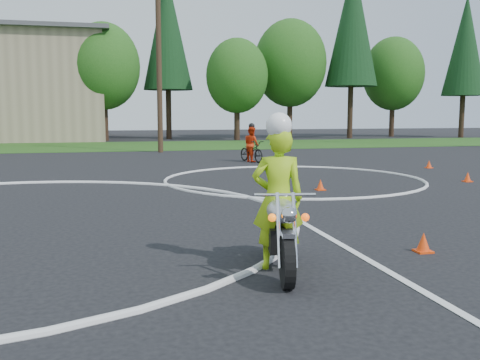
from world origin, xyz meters
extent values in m
cube|color=#1E4714|center=(0.00, 27.00, 0.01)|extent=(120.00, 10.00, 0.02)
torus|color=silver|center=(8.00, 8.00, 0.01)|extent=(8.10, 8.10, 0.10)
cube|color=silver|center=(6.00, -2.00, 0.01)|extent=(0.12, 10.00, 0.01)
cylinder|color=black|center=(4.49, -1.96, 0.32)|extent=(0.25, 0.66, 0.64)
cylinder|color=black|center=(4.77, -0.49, 0.32)|extent=(0.25, 0.66, 0.64)
cube|color=black|center=(4.64, -1.18, 0.43)|extent=(0.40, 0.63, 0.32)
ellipsoid|color=silver|center=(4.60, -1.39, 0.84)|extent=(0.51, 0.75, 0.30)
cube|color=black|center=(4.70, -0.86, 0.79)|extent=(0.39, 0.68, 0.11)
cylinder|color=white|center=(4.41, -1.86, 0.70)|extent=(0.12, 0.39, 0.86)
cylinder|color=silver|center=(4.60, -1.90, 0.70)|extent=(0.12, 0.39, 0.86)
cube|color=silver|center=(4.49, -1.99, 0.66)|extent=(0.19, 0.26, 0.05)
cylinder|color=silver|center=(4.54, -1.70, 1.09)|extent=(0.74, 0.18, 0.04)
sphere|color=#BABBC1|center=(4.47, -2.07, 0.91)|extent=(0.19, 0.19, 0.19)
sphere|color=orange|center=(4.29, -2.01, 0.88)|extent=(0.10, 0.10, 0.10)
sphere|color=#FF4F0C|center=(4.66, -2.08, 0.88)|extent=(0.10, 0.10, 0.10)
cylinder|color=silver|center=(4.89, -0.79, 0.32)|extent=(0.24, 0.86, 0.09)
imported|color=#A4D816|center=(4.63, -1.13, 0.95)|extent=(0.76, 0.58, 1.90)
sphere|color=white|center=(4.62, -1.18, 1.92)|extent=(0.34, 0.34, 0.34)
imported|color=black|center=(8.32, 14.39, 0.46)|extent=(1.10, 1.84, 0.91)
imported|color=red|center=(8.32, 14.39, 0.76)|extent=(0.77, 0.88, 1.52)
sphere|color=black|center=(8.32, 14.39, 1.54)|extent=(0.26, 0.26, 0.26)
cone|color=#FF410D|center=(13.03, 6.30, 0.15)|extent=(0.22, 0.22, 0.30)
cube|color=#FF410D|center=(13.03, 6.30, 0.01)|extent=(0.24, 0.24, 0.03)
cone|color=#FF410D|center=(14.26, 10.26, 0.15)|extent=(0.22, 0.22, 0.30)
cube|color=#FF410D|center=(14.26, 10.26, 0.01)|extent=(0.24, 0.24, 0.03)
cone|color=#FF410D|center=(7.98, 5.66, 0.15)|extent=(0.22, 0.22, 0.30)
cube|color=#FF410D|center=(7.98, 5.66, 0.01)|extent=(0.24, 0.24, 0.03)
cone|color=#FF410D|center=(7.02, -0.84, 0.15)|extent=(0.22, 0.22, 0.30)
cube|color=#FF410D|center=(7.02, -0.84, 0.01)|extent=(0.24, 0.24, 0.03)
cylinder|color=#382619|center=(2.00, 34.00, 1.62)|extent=(0.44, 0.44, 3.24)
ellipsoid|color=#1E5116|center=(2.00, 34.00, 5.58)|extent=(5.40, 5.40, 6.48)
cylinder|color=#382619|center=(7.00, 36.00, 1.98)|extent=(0.44, 0.44, 3.96)
cone|color=black|center=(7.00, 36.00, 8.63)|extent=(3.96, 3.96, 9.35)
cylinder|color=#382619|center=(12.00, 33.00, 1.44)|extent=(0.44, 0.44, 2.88)
ellipsoid|color=#1E5116|center=(12.00, 33.00, 4.96)|extent=(4.80, 4.80, 5.76)
cylinder|color=#382619|center=(17.00, 35.00, 1.80)|extent=(0.44, 0.44, 3.60)
ellipsoid|color=#1E5116|center=(17.00, 35.00, 6.20)|extent=(6.00, 6.00, 7.20)
cylinder|color=#382619|center=(22.00, 34.00, 2.16)|extent=(0.44, 0.44, 4.32)
cone|color=black|center=(22.00, 34.00, 9.42)|extent=(4.32, 4.32, 10.20)
cylinder|color=#382619|center=(27.00, 36.00, 1.62)|extent=(0.44, 0.44, 3.24)
ellipsoid|color=#1E5116|center=(27.00, 36.00, 5.58)|extent=(5.40, 5.40, 6.48)
cylinder|color=#382619|center=(32.00, 33.00, 1.80)|extent=(0.44, 0.44, 3.60)
cone|color=black|center=(32.00, 33.00, 7.85)|extent=(3.60, 3.60, 8.50)
cylinder|color=#382619|center=(-2.00, 35.00, 1.44)|extent=(0.44, 0.44, 2.88)
ellipsoid|color=#1E5116|center=(-2.00, 35.00, 4.96)|extent=(4.80, 4.80, 5.76)
cylinder|color=#473321|center=(5.00, 21.00, 5.00)|extent=(0.28, 0.28, 10.00)
camera|label=1|loc=(2.51, -7.84, 2.08)|focal=40.00mm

